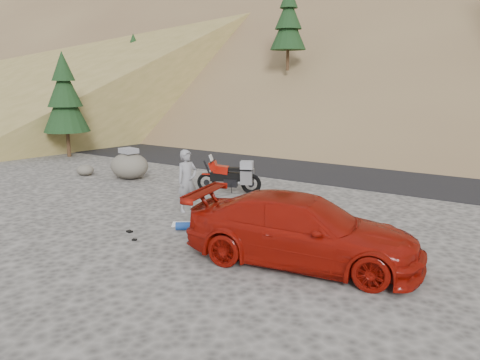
# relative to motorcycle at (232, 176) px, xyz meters

# --- Properties ---
(ground) EXTENTS (140.00, 140.00, 0.00)m
(ground) POSITION_rel_motorcycle_xyz_m (0.10, -2.74, -0.56)
(ground) COLOR #45423F
(ground) RESTS_ON ground
(road) EXTENTS (120.00, 7.00, 0.05)m
(road) POSITION_rel_motorcycle_xyz_m (0.10, 6.26, -0.56)
(road) COLOR black
(road) RESTS_ON ground
(hillside) EXTENTS (120.00, 73.00, 46.72)m
(hillside) POSITION_rel_motorcycle_xyz_m (0.05, 38.14, 10.52)
(hillside) COLOR brown
(hillside) RESTS_ON ground
(conifer_verge) EXTENTS (2.20, 2.20, 5.04)m
(conifer_verge) POSITION_rel_motorcycle_xyz_m (-10.90, 1.76, 2.33)
(conifer_verge) COLOR #372014
(conifer_verge) RESTS_ON ground
(motorcycle) EXTENTS (2.04, 1.14, 1.30)m
(motorcycle) POSITION_rel_motorcycle_xyz_m (0.00, 0.00, 0.00)
(motorcycle) COLOR black
(motorcycle) RESTS_ON ground
(man) EXTENTS (0.60, 0.75, 1.79)m
(man) POSITION_rel_motorcycle_xyz_m (0.20, -2.55, -0.56)
(man) COLOR gray
(man) RESTS_ON ground
(red_car) EXTENTS (5.12, 2.76, 1.41)m
(red_car) POSITION_rel_motorcycle_xyz_m (4.66, -4.24, -0.56)
(red_car) COLOR maroon
(red_car) RESTS_ON ground
(boulder) EXTENTS (1.91, 1.79, 1.17)m
(boulder) POSITION_rel_motorcycle_xyz_m (-4.55, -0.28, -0.04)
(boulder) COLOR #605B52
(boulder) RESTS_ON ground
(small_rock) EXTENTS (0.83, 0.78, 0.42)m
(small_rock) POSITION_rel_motorcycle_xyz_m (-6.50, -0.80, -0.35)
(small_rock) COLOR #605B52
(small_rock) RESTS_ON ground
(gear_white_cloth) EXTENTS (0.63, 0.62, 0.02)m
(gear_white_cloth) POSITION_rel_motorcycle_xyz_m (0.86, -3.63, -0.55)
(gear_white_cloth) COLOR white
(gear_white_cloth) RESTS_ON ground
(gear_blue_mat) EXTENTS (0.53, 0.46, 0.20)m
(gear_blue_mat) POSITION_rel_motorcycle_xyz_m (1.25, -3.92, -0.45)
(gear_blue_mat) COLOR navy
(gear_blue_mat) RESTS_ON ground
(gear_funnel) EXTENTS (0.16, 0.16, 0.19)m
(gear_funnel) POSITION_rel_motorcycle_xyz_m (2.21, -4.49, -0.46)
(gear_funnel) COLOR #AD0B1E
(gear_funnel) RESTS_ON ground
(gear_glove_a) EXTENTS (0.17, 0.14, 0.04)m
(gear_glove_a) POSITION_rel_motorcycle_xyz_m (0.20, -4.84, -0.53)
(gear_glove_a) COLOR black
(gear_glove_a) RESTS_ON ground
(gear_glove_b) EXTENTS (0.13, 0.11, 0.04)m
(gear_glove_b) POSITION_rel_motorcycle_xyz_m (0.74, -5.20, -0.54)
(gear_glove_b) COLOR black
(gear_glove_b) RESTS_ON ground
(gear_blue_cloth) EXTENTS (0.29, 0.22, 0.01)m
(gear_blue_cloth) POSITION_rel_motorcycle_xyz_m (1.63, -3.98, -0.55)
(gear_blue_cloth) COLOR #8EB0DB
(gear_blue_cloth) RESTS_ON ground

